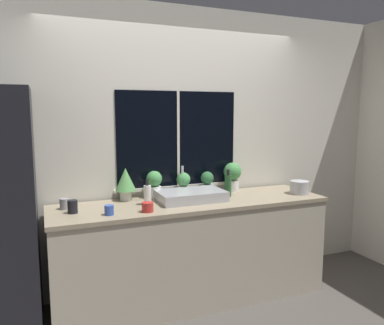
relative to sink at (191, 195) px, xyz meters
name	(u,v)px	position (x,y,z in m)	size (l,w,h in m)	color
ground_plane	(206,315)	(0.00, -0.36, -0.96)	(14.00, 14.00, 0.00)	#4C4742
wall_back	(177,149)	(0.00, 0.36, 0.39)	(8.00, 0.09, 2.70)	silver
wall_right	(314,138)	(2.31, 1.14, 0.39)	(0.06, 7.00, 2.70)	silver
counter	(192,250)	(0.00, -0.03, -0.50)	(2.47, 0.68, 0.92)	#B2A893
sink	(191,195)	(0.00, 0.00, 0.00)	(0.59, 0.42, 0.29)	#ADADB2
potted_plant_far_left	(126,181)	(-0.54, 0.22, 0.13)	(0.19, 0.19, 0.29)	white
potted_plant_left	(154,183)	(-0.27, 0.22, 0.09)	(0.14, 0.14, 0.25)	white
potted_plant_center	(183,183)	(0.02, 0.22, 0.08)	(0.13, 0.13, 0.22)	white
potted_plant_right	(207,182)	(0.26, 0.22, 0.07)	(0.13, 0.13, 0.21)	white
potted_plant_far_right	(232,175)	(0.54, 0.22, 0.12)	(0.18, 0.18, 0.29)	white
soap_bottle	(147,194)	(-0.40, -0.01, 0.05)	(0.06, 0.06, 0.22)	white
bottle_tall	(228,185)	(0.39, 0.03, 0.06)	(0.06, 0.06, 0.25)	#235128
mug_grey	(65,204)	(-1.07, 0.10, 0.00)	(0.08, 0.08, 0.09)	gray
mug_red	(148,207)	(-0.46, -0.23, -0.01)	(0.09, 0.09, 0.08)	#B72D28
mug_blue	(109,210)	(-0.76, -0.21, -0.01)	(0.07, 0.07, 0.08)	#3351AD
mug_black	(73,207)	(-1.02, -0.05, 0.01)	(0.08, 0.08, 0.10)	black
kettle	(300,187)	(1.09, -0.14, 0.02)	(0.18, 0.18, 0.14)	#B2B2B7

